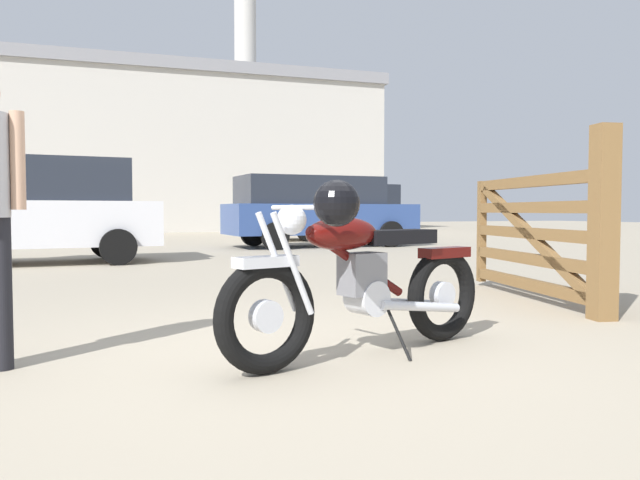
{
  "coord_description": "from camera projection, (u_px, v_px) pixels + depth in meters",
  "views": [
    {
      "loc": [
        -1.41,
        -3.52,
        0.9
      ],
      "look_at": [
        0.2,
        0.32,
        0.7
      ],
      "focal_mm": 34.91,
      "sensor_mm": 36.0,
      "label": 1
    }
  ],
  "objects": [
    {
      "name": "ground_plane",
      "position": [
        311.0,
        356.0,
        3.83
      ],
      "size": [
        80.0,
        80.0,
        0.0
      ],
      "primitive_type": "plane",
      "color": "tan"
    },
    {
      "name": "vintage_motorcycle",
      "position": [
        361.0,
        277.0,
        3.78
      ],
      "size": [
        2.04,
        0.86,
        1.07
      ],
      "rotation": [
        0.0,
        0.0,
        3.4
      ],
      "color": "black",
      "rests_on": "ground_plane"
    },
    {
      "name": "blue_hatchback_right",
      "position": [
        317.0,
        209.0,
        15.51
      ],
      "size": [
        4.71,
        1.99,
        1.74
      ],
      "rotation": [
        0.0,
        0.0,
        -0.0
      ],
      "color": "black",
      "rests_on": "ground_plane"
    },
    {
      "name": "timber_gate",
      "position": [
        545.0,
        231.0,
        5.98
      ],
      "size": [
        0.73,
        2.5,
        1.6
      ],
      "rotation": [
        0.0,
        0.0,
        1.33
      ],
      "color": "brown",
      "rests_on": "ground_plane"
    },
    {
      "name": "dark_sedan_left",
      "position": [
        42.0,
        210.0,
        10.49
      ],
      "size": [
        3.96,
        1.95,
        1.78
      ],
      "rotation": [
        0.0,
        0.0,
        3.18
      ],
      "color": "black",
      "rests_on": "ground_plane"
    },
    {
      "name": "industrial_building",
      "position": [
        137.0,
        153.0,
        29.8
      ],
      "size": [
        22.34,
        11.61,
        14.87
      ],
      "rotation": [
        0.0,
        0.0,
        -0.06
      ],
      "color": "beige",
      "rests_on": "ground_plane"
    },
    {
      "name": "silver_sedan_mid",
      "position": [
        337.0,
        209.0,
        19.65
      ],
      "size": [
        4.92,
        2.54,
        1.74
      ],
      "rotation": [
        0.0,
        0.0,
        3.31
      ],
      "color": "black",
      "rests_on": "ground_plane"
    }
  ]
}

